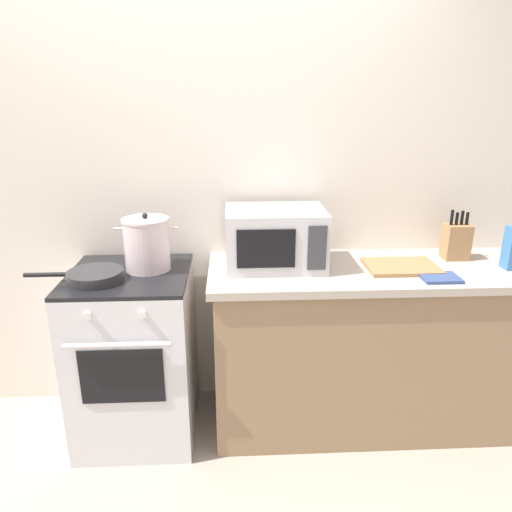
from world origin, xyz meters
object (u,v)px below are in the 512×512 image
at_px(microwave, 275,238).
at_px(oven_mitt, 440,278).
at_px(stove, 135,355).
at_px(stock_pot, 147,244).
at_px(cutting_board, 401,267).
at_px(knife_block, 456,241).
at_px(frying_pan, 94,276).

xyz_separation_m(microwave, oven_mitt, (0.78, -0.24, -0.14)).
bearing_deg(stove, microwave, 6.08).
xyz_separation_m(stock_pot, cutting_board, (1.29, -0.06, -0.12)).
height_order(microwave, cutting_board, microwave).
bearing_deg(microwave, knife_block, 3.60).
distance_m(frying_pan, cutting_board, 1.53).
bearing_deg(oven_mitt, stove, 174.04).
xyz_separation_m(stove, cutting_board, (1.39, 0.00, 0.47)).
bearing_deg(stock_pot, cutting_board, -2.48).
distance_m(cutting_board, oven_mitt, 0.21).
bearing_deg(stove, knife_block, 4.67).
bearing_deg(cutting_board, stock_pot, 177.52).
relative_size(stock_pot, knife_block, 1.16).
height_order(frying_pan, microwave, microwave).
bearing_deg(cutting_board, microwave, 173.09).
height_order(microwave, oven_mitt, microwave).
xyz_separation_m(frying_pan, oven_mitt, (1.66, -0.07, -0.02)).
height_order(stove, stock_pot, stock_pot).
xyz_separation_m(knife_block, oven_mitt, (-0.21, -0.30, -0.09)).
xyz_separation_m(stove, microwave, (0.74, 0.08, 0.61)).
bearing_deg(knife_block, frying_pan, -172.85).
distance_m(stove, knife_block, 1.82).
distance_m(stove, microwave, 0.96).
distance_m(stove, oven_mitt, 1.60).
relative_size(stock_pot, cutting_board, 0.88).
height_order(stove, oven_mitt, oven_mitt).
distance_m(microwave, cutting_board, 0.66).
height_order(stock_pot, frying_pan, stock_pot).
height_order(cutting_board, knife_block, knife_block).
bearing_deg(stove, frying_pan, -146.25).
relative_size(stove, knife_block, 3.40).
height_order(stove, frying_pan, frying_pan).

